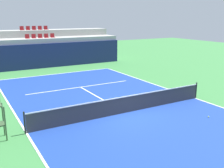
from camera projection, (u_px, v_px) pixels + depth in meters
ground_plane at (126, 113)px, 14.88m from camera, size 80.00×80.00×0.00m
court_surface at (126, 113)px, 14.88m from camera, size 11.00×24.00×0.01m
baseline_far at (57, 74)px, 24.92m from camera, size 11.00×0.10×0.00m
sideline_left at (27, 133)px, 12.25m from camera, size 0.10×24.00×0.00m
sideline_right at (195, 98)px, 17.51m from camera, size 0.10×24.00×0.00m
service_line_far at (80, 87)px, 20.25m from camera, size 8.26×0.10×0.00m
centre_service_line at (100, 98)px, 17.57m from camera, size 0.10×6.40×0.00m
back_wall at (45, 56)px, 27.66m from camera, size 17.43×0.30×2.55m
stands_tier_lower at (42, 52)px, 28.73m from camera, size 17.43×2.40×3.02m
stands_tier_upper at (36, 46)px, 30.65m from camera, size 17.43×2.40×3.78m
seating_row_lower at (40, 37)px, 28.41m from camera, size 3.15×0.44×0.44m
seating_row_upper at (34, 29)px, 30.24m from camera, size 3.15×0.44×0.44m
tennis_net at (126, 104)px, 14.75m from camera, size 11.08×0.08×1.07m
tennis_ball_1 at (208, 117)px, 14.17m from camera, size 0.07×0.07×0.07m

